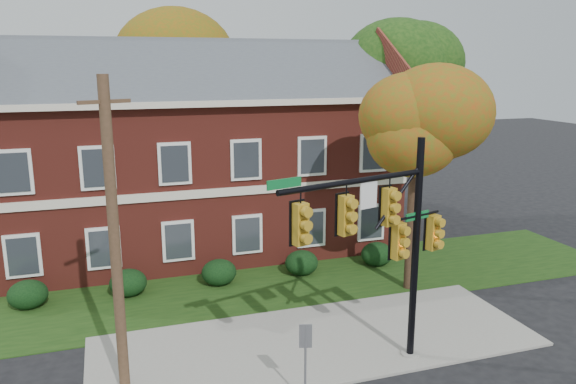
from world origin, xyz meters
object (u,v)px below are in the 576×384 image
object	(u,v)px
tree_near_right	(424,119)
traffic_signal	(386,233)
tree_right_rear	(402,74)
sign_post	(305,351)
tree_far_rear	(193,60)
utility_pole	(115,241)
hedge_far_right	(377,254)
hedge_far_left	(28,294)
hedge_left	(128,283)
hedge_center	(219,272)
hedge_right	(302,263)
apartment_building	(194,144)

from	to	relation	value
tree_near_right	traffic_signal	world-z (taller)	tree_near_right
tree_right_rear	sign_post	distance (m)	19.48
tree_far_rear	utility_pole	size ratio (longest dim) A/B	1.37
hedge_far_right	hedge_far_left	bearing A→B (deg)	180.00
hedge_far_left	tree_right_rear	distance (m)	20.75
utility_pole	sign_post	distance (m)	5.61
tree_near_right	sign_post	size ratio (longest dim) A/B	3.78
traffic_signal	sign_post	world-z (taller)	traffic_signal
hedge_far_right	tree_right_rear	distance (m)	10.66
hedge_left	tree_far_rear	bearing A→B (deg)	69.71
tree_near_right	traffic_signal	distance (m)	6.85
sign_post	hedge_center	bearing A→B (deg)	108.95
hedge_far_left	hedge_left	world-z (taller)	same
hedge_center	tree_right_rear	size ratio (longest dim) A/B	0.13
hedge_right	hedge_far_right	bearing A→B (deg)	0.00
hedge_far_left	hedge_far_right	distance (m)	14.00
apartment_building	hedge_left	bearing A→B (deg)	-123.67
tree_right_rear	utility_pole	distance (m)	20.20
tree_near_right	apartment_building	bearing A→B (deg)	131.77
utility_pole	hedge_far_right	bearing A→B (deg)	9.12
hedge_far_left	hedge_far_right	size ratio (longest dim) A/B	1.00
apartment_building	traffic_signal	distance (m)	13.42
utility_pole	traffic_signal	bearing A→B (deg)	-31.40
apartment_building	hedge_far_left	distance (m)	9.82
hedge_far_left	hedge_center	xyz separation A→B (m)	(7.00, 0.00, 0.00)
hedge_far_right	tree_far_rear	size ratio (longest dim) A/B	0.12
utility_pole	hedge_right	bearing A→B (deg)	19.62
hedge_far_left	utility_pole	bearing A→B (deg)	-64.89
tree_right_rear	tree_far_rear	xyz separation A→B (m)	(-9.97, 6.98, 0.72)
apartment_building	traffic_signal	world-z (taller)	apartment_building
tree_near_right	traffic_signal	size ratio (longest dim) A/B	1.28
hedge_left	hedge_far_right	distance (m)	10.50
hedge_far_right	hedge_left	bearing A→B (deg)	180.00
apartment_building	tree_right_rear	world-z (taller)	tree_right_rear
hedge_far_left	hedge_far_right	bearing A→B (deg)	0.00
apartment_building	hedge_center	size ratio (longest dim) A/B	13.43
hedge_left	hedge_far_right	world-z (taller)	same
hedge_far_left	traffic_signal	distance (m)	13.30
hedge_center	tree_far_rear	size ratio (longest dim) A/B	0.12
hedge_center	hedge_far_left	bearing A→B (deg)	180.00
hedge_right	tree_right_rear	bearing A→B (deg)	38.02
hedge_left	hedge_center	world-z (taller)	same
hedge_far_right	sign_post	distance (m)	10.91
traffic_signal	sign_post	size ratio (longest dim) A/B	2.94
tree_right_rear	utility_pole	world-z (taller)	tree_right_rear
hedge_far_left	tree_near_right	distance (m)	15.75
hedge_left	hedge_center	xyz separation A→B (m)	(3.50, 0.00, 0.00)
hedge_left	traffic_signal	xyz separation A→B (m)	(6.68, -7.76, 3.62)
sign_post	hedge_far_right	bearing A→B (deg)	68.90
hedge_far_right	traffic_signal	distance (m)	9.38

